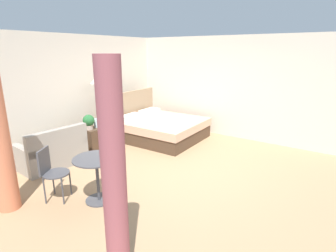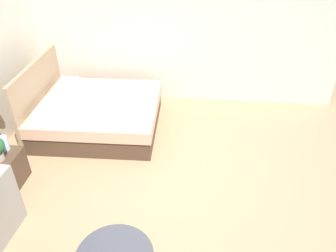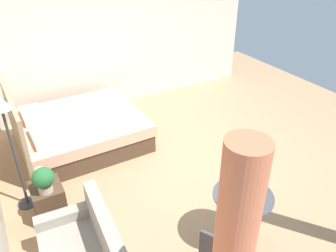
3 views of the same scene
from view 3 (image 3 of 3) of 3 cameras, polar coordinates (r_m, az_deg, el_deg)
ground_plane at (r=5.65m, az=4.16°, el=-6.26°), size 8.54×8.89×0.02m
wall_right at (r=7.29m, az=-7.64°, el=14.01°), size 0.12×5.89×2.66m
bed at (r=6.14m, az=-15.11°, el=-0.68°), size 1.91×2.11×1.20m
nightstand at (r=4.83m, az=-19.50°, el=-11.86°), size 0.44×0.39×0.49m
potted_plant at (r=4.47m, az=-20.31°, el=-8.44°), size 0.27×0.27×0.35m
vase at (r=4.70m, az=-20.69°, el=-7.81°), size 0.12×0.12×0.21m
floor_lamp at (r=4.57m, az=-25.71°, el=0.20°), size 0.27×0.27×1.66m
balcony_table at (r=4.18m, az=12.28°, el=-13.54°), size 0.70×0.70×0.72m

